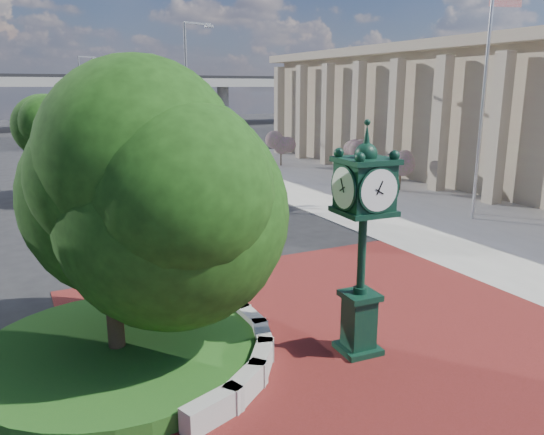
{
  "coord_description": "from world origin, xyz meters",
  "views": [
    {
      "loc": [
        -6.69,
        -10.95,
        5.89
      ],
      "look_at": [
        -0.47,
        1.5,
        2.45
      ],
      "focal_mm": 35.0,
      "sensor_mm": 36.0,
      "label": 1
    }
  ],
  "objects_px": {
    "parked_car": "(138,147)",
    "flagpole_b": "(484,87)",
    "flagpole_a": "(484,96)",
    "street_lamp_near": "(190,87)",
    "street_lamp_far": "(84,96)",
    "post_clock": "(363,233)"
  },
  "relations": [
    {
      "from": "street_lamp_far",
      "to": "parked_car",
      "type": "bearing_deg",
      "value": -63.88
    },
    {
      "from": "post_clock",
      "to": "flagpole_a",
      "type": "distance_m",
      "value": 15.72
    },
    {
      "from": "flagpole_b",
      "to": "street_lamp_near",
      "type": "xyz_separation_m",
      "value": [
        -7.29,
        18.22,
        0.01
      ]
    },
    {
      "from": "street_lamp_near",
      "to": "street_lamp_far",
      "type": "bearing_deg",
      "value": 103.85
    },
    {
      "from": "post_clock",
      "to": "parked_car",
      "type": "xyz_separation_m",
      "value": [
        3.58,
        37.62,
        -1.99
      ]
    },
    {
      "from": "flagpole_a",
      "to": "street_lamp_far",
      "type": "xyz_separation_m",
      "value": [
        -12.58,
        35.71,
        -0.42
      ]
    },
    {
      "from": "flagpole_b",
      "to": "street_lamp_far",
      "type": "relative_size",
      "value": 1.32
    },
    {
      "from": "flagpole_a",
      "to": "post_clock",
      "type": "bearing_deg",
      "value": -145.96
    },
    {
      "from": "flagpole_a",
      "to": "flagpole_b",
      "type": "distance_m",
      "value": 1.13
    },
    {
      "from": "post_clock",
      "to": "street_lamp_near",
      "type": "height_order",
      "value": "street_lamp_near"
    },
    {
      "from": "parked_car",
      "to": "street_lamp_far",
      "type": "bearing_deg",
      "value": 106.03
    },
    {
      "from": "flagpole_a",
      "to": "street_lamp_far",
      "type": "distance_m",
      "value": 37.87
    },
    {
      "from": "parked_car",
      "to": "street_lamp_near",
      "type": "xyz_separation_m",
      "value": [
        1.17,
        -11.42,
        5.04
      ]
    },
    {
      "from": "parked_car",
      "to": "post_clock",
      "type": "bearing_deg",
      "value": -105.53
    },
    {
      "from": "parked_car",
      "to": "flagpole_b",
      "type": "distance_m",
      "value": 31.24
    },
    {
      "from": "post_clock",
      "to": "street_lamp_far",
      "type": "relative_size",
      "value": 0.6
    },
    {
      "from": "post_clock",
      "to": "flagpole_a",
      "type": "height_order",
      "value": "flagpole_a"
    },
    {
      "from": "flagpole_a",
      "to": "street_lamp_far",
      "type": "bearing_deg",
      "value": 109.41
    },
    {
      "from": "parked_car",
      "to": "flagpole_a",
      "type": "distance_m",
      "value": 30.74
    },
    {
      "from": "post_clock",
      "to": "parked_car",
      "type": "distance_m",
      "value": 37.84
    },
    {
      "from": "flagpole_b",
      "to": "flagpole_a",
      "type": "bearing_deg",
      "value": 41.08
    },
    {
      "from": "post_clock",
      "to": "flagpole_b",
      "type": "bearing_deg",
      "value": 33.52
    }
  ]
}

